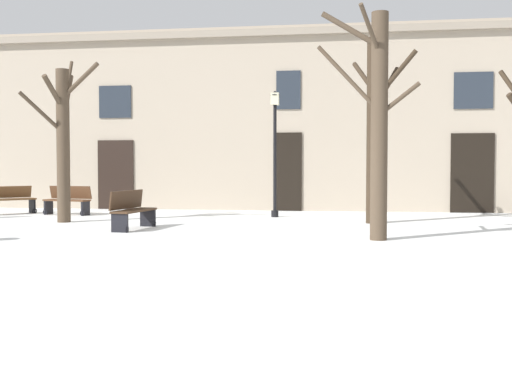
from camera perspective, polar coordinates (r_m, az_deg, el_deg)
The scene contains 9 objects.
ground_plane at distance 12.79m, azimuth -1.17°, elevation -4.51°, with size 37.43×37.43×0.00m, color white.
building_facade at distance 21.74m, azimuth 2.84°, elevation 6.86°, with size 23.39×0.60×6.36m.
tree_near_facade at distance 17.87m, azimuth -17.22°, elevation 4.88°, with size 1.93×1.92×4.55m.
tree_foreground at distance 13.16m, azimuth 11.08°, elevation 6.38°, with size 2.12×1.02×4.76m.
tree_right_of_center at distance 17.10m, azimuth 10.77°, elevation 6.33°, with size 1.70×2.88×4.95m.
streetlamp at distance 18.80m, azimuth 1.74°, elevation 4.78°, with size 0.30×0.30×3.80m.
bench_far_corner at distance 15.44m, azimuth -11.27°, elevation -1.60°, with size 0.68×1.69×0.95m.
bench_back_to_back_left at distance 21.45m, azimuth -21.75°, elevation -0.65°, with size 1.44×1.61×0.90m.
bench_by_litter_bin at distance 20.55m, azimuth -16.83°, elevation -0.71°, with size 1.61×0.79×0.92m.
Camera 1 is at (2.12, -12.52, 1.52)m, focal length 43.74 mm.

